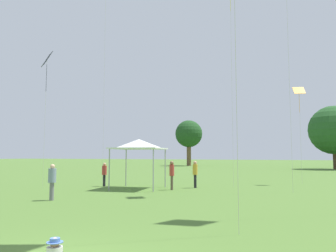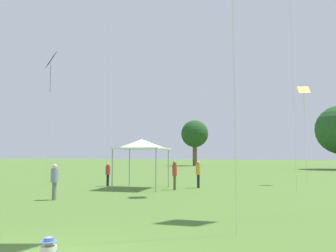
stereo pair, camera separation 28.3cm
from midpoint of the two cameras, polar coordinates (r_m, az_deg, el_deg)
name	(u,v)px [view 2 (the right image)]	position (r m, az deg, el deg)	size (l,w,h in m)	color
person_standing_0	(198,172)	(22.27, 5.66, -7.91)	(0.35, 0.35, 1.79)	black
person_standing_1	(108,172)	(23.74, -10.09, -7.92)	(0.35, 0.35, 1.65)	black
person_standing_3	(55,179)	(17.20, -18.70, -8.66)	(0.40, 0.40, 1.75)	slate
person_standing_4	(175,172)	(20.96, 1.56, -8.04)	(0.32, 0.32, 1.82)	brown
canopy_tent	(142,144)	(21.76, -4.22, -3.21)	(3.58, 3.58, 3.24)	white
kite_0	(304,93)	(27.23, 22.83, 5.35)	(0.98, 0.81, 7.48)	orange
kite_4	(51,63)	(24.56, -19.41, 10.30)	(1.21, 1.08, 9.30)	#1E2328
distant_tree_2	(195,134)	(67.71, 4.79, -1.42)	(5.57, 5.57, 9.36)	brown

